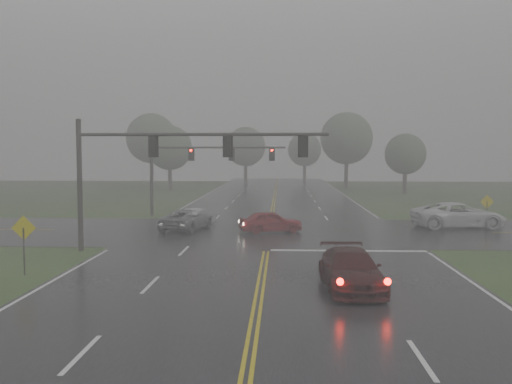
{
  "coord_description": "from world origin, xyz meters",
  "views": [
    {
      "loc": [
        0.84,
        -16.68,
        5.42
      ],
      "look_at": [
        -0.63,
        16.0,
        3.13
      ],
      "focal_mm": 40.0,
      "sensor_mm": 36.0,
      "label": 1
    }
  ],
  "objects_px": {
    "car_grey": "(187,230)",
    "pickup_white": "(458,228)",
    "sedan_silver": "(197,226)",
    "signal_gantry_far": "(193,162)",
    "sedan_maroon": "(351,290)",
    "signal_gantry_near": "(156,158)",
    "sedan_red": "(271,232)"
  },
  "relations": [
    {
      "from": "sedan_silver",
      "to": "car_grey",
      "type": "distance_m",
      "value": 2.34
    },
    {
      "from": "signal_gantry_near",
      "to": "sedan_maroon",
      "type": "bearing_deg",
      "value": -41.09
    },
    {
      "from": "signal_gantry_far",
      "to": "pickup_white",
      "type": "bearing_deg",
      "value": -18.3
    },
    {
      "from": "sedan_red",
      "to": "signal_gantry_near",
      "type": "relative_size",
      "value": 0.31
    },
    {
      "from": "sedan_silver",
      "to": "signal_gantry_near",
      "type": "relative_size",
      "value": 0.29
    },
    {
      "from": "sedan_red",
      "to": "signal_gantry_far",
      "type": "height_order",
      "value": "signal_gantry_far"
    },
    {
      "from": "sedan_maroon",
      "to": "signal_gantry_far",
      "type": "relative_size",
      "value": 0.46
    },
    {
      "from": "car_grey",
      "to": "signal_gantry_near",
      "type": "relative_size",
      "value": 0.37
    },
    {
      "from": "sedan_maroon",
      "to": "signal_gantry_near",
      "type": "bearing_deg",
      "value": 135.65
    },
    {
      "from": "sedan_maroon",
      "to": "car_grey",
      "type": "relative_size",
      "value": 1.03
    },
    {
      "from": "sedan_silver",
      "to": "signal_gantry_near",
      "type": "xyz_separation_m",
      "value": [
        -0.59,
        -10.82,
        5.09
      ]
    },
    {
      "from": "pickup_white",
      "to": "sedan_maroon",
      "type": "bearing_deg",
      "value": 146.2
    },
    {
      "from": "sedan_red",
      "to": "sedan_silver",
      "type": "bearing_deg",
      "value": 44.6
    },
    {
      "from": "car_grey",
      "to": "sedan_silver",
      "type": "bearing_deg",
      "value": -86.3
    },
    {
      "from": "sedan_maroon",
      "to": "sedan_silver",
      "type": "distance_m",
      "value": 21.13
    },
    {
      "from": "sedan_silver",
      "to": "signal_gantry_far",
      "type": "bearing_deg",
      "value": -61.62
    },
    {
      "from": "sedan_silver",
      "to": "signal_gantry_far",
      "type": "relative_size",
      "value": 0.34
    },
    {
      "from": "pickup_white",
      "to": "signal_gantry_near",
      "type": "xyz_separation_m",
      "value": [
        -19.44,
        -10.52,
        5.09
      ]
    },
    {
      "from": "sedan_red",
      "to": "signal_gantry_far",
      "type": "distance_m",
      "value": 12.64
    },
    {
      "from": "pickup_white",
      "to": "signal_gantry_near",
      "type": "relative_size",
      "value": 0.48
    },
    {
      "from": "sedan_red",
      "to": "pickup_white",
      "type": "bearing_deg",
      "value": -92.19
    },
    {
      "from": "sedan_silver",
      "to": "signal_gantry_far",
      "type": "xyz_separation_m",
      "value": [
        -1.31,
        6.37,
        4.62
      ]
    },
    {
      "from": "car_grey",
      "to": "pickup_white",
      "type": "distance_m",
      "value": 19.36
    },
    {
      "from": "signal_gantry_far",
      "to": "sedan_silver",
      "type": "bearing_deg",
      "value": -78.38
    },
    {
      "from": "sedan_silver",
      "to": "car_grey",
      "type": "height_order",
      "value": "car_grey"
    },
    {
      "from": "car_grey",
      "to": "pickup_white",
      "type": "height_order",
      "value": "pickup_white"
    },
    {
      "from": "sedan_maroon",
      "to": "signal_gantry_far",
      "type": "distance_m",
      "value": 27.88
    },
    {
      "from": "pickup_white",
      "to": "signal_gantry_near",
      "type": "bearing_deg",
      "value": 112.35
    },
    {
      "from": "car_grey",
      "to": "sedan_maroon",
      "type": "bearing_deg",
      "value": 132.72
    },
    {
      "from": "signal_gantry_near",
      "to": "sedan_red",
      "type": "bearing_deg",
      "value": 51.31
    },
    {
      "from": "car_grey",
      "to": "signal_gantry_far",
      "type": "height_order",
      "value": "signal_gantry_far"
    },
    {
      "from": "pickup_white",
      "to": "signal_gantry_far",
      "type": "xyz_separation_m",
      "value": [
        -20.16,
        6.67,
        4.62
      ]
    }
  ]
}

